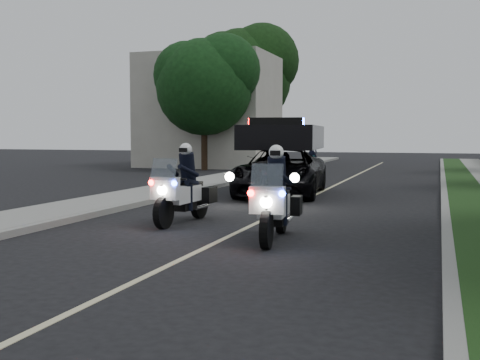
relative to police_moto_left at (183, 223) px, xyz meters
The scene contains 14 objects.
ground 3.42m from the police_moto_left, 62.02° to the right, with size 120.00×120.00×0.00m, color black.
curb_right 9.01m from the police_moto_left, 50.74° to the left, with size 0.20×60.00×0.15m, color gray.
grass_verge 9.47m from the police_moto_left, 47.46° to the left, with size 1.20×60.00×0.16m, color #193814.
curb_left 7.41m from the police_moto_left, 109.68° to the left, with size 0.20×60.00×0.15m, color gray.
sidewalk_left 7.85m from the police_moto_left, 117.26° to the left, with size 2.00×60.00×0.16m, color gray.
building_far 24.71m from the police_moto_left, 110.07° to the left, with size 8.00×6.00×7.00m, color #A8A396.
lane_marking 7.16m from the police_moto_left, 77.05° to the left, with size 0.12×50.00×0.01m, color #BFB78C.
police_moto_left is the anchor object (origin of this frame).
police_moto_right 2.96m from the police_moto_left, 29.88° to the right, with size 0.75×2.15×1.83m, color silver, non-canonical shape.
police_suv 6.81m from the police_moto_left, 85.47° to the left, with size 2.61×5.63×2.74m, color black.
bicycle 21.45m from the police_moto_left, 93.88° to the left, with size 0.56×1.61×0.84m, color black.
cyclist 21.45m from the police_moto_left, 93.88° to the left, with size 0.60×0.40×1.67m, color black.
tree_left_near 20.49m from the police_moto_left, 110.63° to the left, with size 5.49×5.49×9.15m, color #133B15, non-canonical shape.
tree_left_far 28.86m from the police_moto_left, 105.74° to the left, with size 6.96×6.96×11.61m, color #133310, non-canonical shape.
Camera 1 is at (3.92, -9.35, 2.01)m, focal length 44.51 mm.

